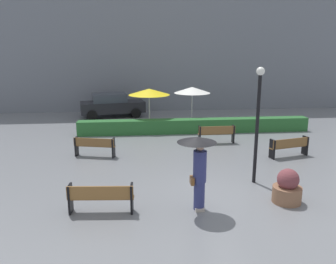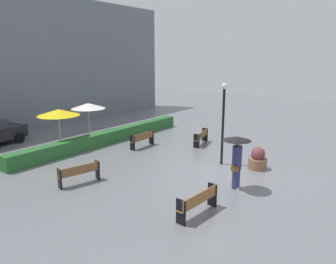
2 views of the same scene
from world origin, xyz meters
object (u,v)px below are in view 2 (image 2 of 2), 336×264
object	(u,v)px
planter_pot	(258,159)
patio_umbrella_yellow	(58,112)
bench_near_left	(198,201)
lamp_post	(223,116)
bench_far_right	(202,136)
bench_back_row	(143,138)
bench_far_left	(79,172)
pedestrian_with_umbrella	(237,153)
patio_umbrella_white	(88,106)

from	to	relation	value
planter_pot	patio_umbrella_yellow	bearing A→B (deg)	109.88
bench_near_left	lamp_post	xyz separation A→B (m)	(5.10, 1.85, 1.93)
patio_umbrella_yellow	lamp_post	bearing A→B (deg)	-69.24
bench_far_right	bench_back_row	distance (m)	3.56
bench_far_left	pedestrian_with_umbrella	size ratio (longest dim) A/B	0.82
pedestrian_with_umbrella	patio_umbrella_yellow	world-z (taller)	patio_umbrella_yellow
patio_umbrella_yellow	patio_umbrella_white	distance (m)	2.62
lamp_post	patio_umbrella_white	size ratio (longest dim) A/B	1.72
lamp_post	patio_umbrella_white	bearing A→B (deg)	94.36
pedestrian_with_umbrella	patio_umbrella_yellow	bearing A→B (deg)	95.02
pedestrian_with_umbrella	planter_pot	xyz separation A→B (m)	(2.79, 0.20, -1.02)
bench_far_left	bench_far_right	bearing A→B (deg)	-5.67
planter_pot	patio_umbrella_yellow	xyz separation A→B (m)	(-3.71, 10.25, 1.67)
planter_pot	lamp_post	distance (m)	2.62
bench_far_right	bench_back_row	size ratio (longest dim) A/B	1.02
pedestrian_with_umbrella	bench_far_right	bearing A→B (deg)	43.31
patio_umbrella_white	lamp_post	bearing A→B (deg)	-85.64
bench_back_row	lamp_post	size ratio (longest dim) A/B	0.45
bench_back_row	patio_umbrella_white	bearing A→B (deg)	97.77
patio_umbrella_yellow	bench_near_left	bearing A→B (deg)	-100.05
bench_back_row	planter_pot	world-z (taller)	planter_pot
bench_back_row	lamp_post	distance (m)	5.43
pedestrian_with_umbrella	lamp_post	world-z (taller)	lamp_post
bench_near_left	pedestrian_with_umbrella	size ratio (longest dim) A/B	0.86
patio_umbrella_yellow	patio_umbrella_white	world-z (taller)	patio_umbrella_white
bench_back_row	bench_near_left	distance (m)	8.52
bench_far_right	bench_near_left	bearing A→B (deg)	-149.19
bench_far_right	patio_umbrella_yellow	size ratio (longest dim) A/B	0.79
pedestrian_with_umbrella	patio_umbrella_white	xyz separation A→B (m)	(1.64, 11.03, 0.65)
planter_pot	patio_umbrella_white	world-z (taller)	patio_umbrella_white
planter_pot	lamp_post	world-z (taller)	lamp_post
bench_far_right	lamp_post	bearing A→B (deg)	-132.78
bench_back_row	patio_umbrella_white	world-z (taller)	patio_umbrella_white
bench_far_right	patio_umbrella_yellow	bearing A→B (deg)	134.10
pedestrian_with_umbrella	lamp_post	size ratio (longest dim) A/B	0.55
bench_near_left	patio_umbrella_yellow	distance (m)	10.72
bench_far_left	patio_umbrella_yellow	world-z (taller)	patio_umbrella_yellow
lamp_post	bench_far_right	bearing A→B (deg)	47.22
bench_far_right	bench_far_left	size ratio (longest dim) A/B	1.03
bench_far_right	patio_umbrella_white	xyz separation A→B (m)	(-3.17, 6.50, 1.64)
bench_far_left	lamp_post	xyz separation A→B (m)	(5.84, -3.50, 1.92)
bench_far_right	patio_umbrella_yellow	distance (m)	8.39
bench_far_right	pedestrian_with_umbrella	world-z (taller)	pedestrian_with_umbrella
pedestrian_with_umbrella	patio_umbrella_yellow	size ratio (longest dim) A/B	0.93
bench_far_left	planter_pot	distance (m)	8.14
bench_back_row	patio_umbrella_white	xyz separation A→B (m)	(-0.56, 4.09, 1.60)
bench_far_right	patio_umbrella_yellow	xyz separation A→B (m)	(-5.73, 5.91, 1.64)
bench_far_right	bench_back_row	bearing A→B (deg)	137.34
bench_far_right	bench_near_left	xyz separation A→B (m)	(-7.58, -4.52, 0.01)
lamp_post	bench_far_left	bearing A→B (deg)	149.08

